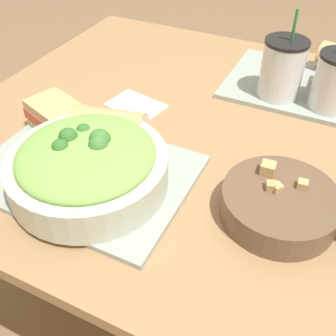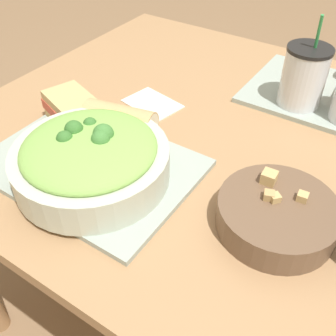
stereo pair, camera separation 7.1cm
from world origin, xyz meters
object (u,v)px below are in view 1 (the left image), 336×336
(soup_bowl, at_px, (279,203))
(napkin_folded, at_px, (136,105))
(sandwich_near, at_px, (58,117))
(salad_bowl, at_px, (88,165))
(baguette_near, at_px, (110,126))
(drink_cup_dark, at_px, (282,70))
(drink_cup_red, at_px, (336,83))

(soup_bowl, xyz_separation_m, napkin_folded, (-0.40, 0.21, -0.03))
(soup_bowl, bearing_deg, sandwich_near, 176.01)
(salad_bowl, distance_m, baguette_near, 0.14)
(soup_bowl, relative_size, baguette_near, 1.23)
(sandwich_near, bearing_deg, drink_cup_dark, 60.98)
(salad_bowl, xyz_separation_m, drink_cup_dark, (0.24, 0.48, 0.02))
(salad_bowl, relative_size, baguette_near, 1.78)
(soup_bowl, bearing_deg, drink_cup_red, 85.90)
(drink_cup_red, height_order, napkin_folded, drink_cup_red)
(salad_bowl, distance_m, napkin_folded, 0.31)
(sandwich_near, relative_size, napkin_folded, 1.04)
(napkin_folded, bearing_deg, sandwich_near, -119.14)
(soup_bowl, relative_size, sandwich_near, 1.30)
(sandwich_near, relative_size, drink_cup_dark, 0.72)
(salad_bowl, xyz_separation_m, napkin_folded, (-0.07, 0.29, -0.06))
(sandwich_near, relative_size, baguette_near, 0.95)
(drink_cup_dark, xyz_separation_m, napkin_folded, (-0.31, -0.19, -0.08))
(drink_cup_dark, distance_m, drink_cup_red, 0.13)
(baguette_near, xyz_separation_m, napkin_folded, (-0.03, 0.16, -0.05))
(soup_bowl, relative_size, drink_cup_red, 0.98)
(salad_bowl, relative_size, soup_bowl, 1.45)
(soup_bowl, height_order, drink_cup_dark, drink_cup_dark)
(sandwich_near, bearing_deg, soup_bowl, 15.30)
(drink_cup_dark, bearing_deg, baguette_near, -128.68)
(drink_cup_dark, bearing_deg, soup_bowl, -75.88)
(salad_bowl, distance_m, drink_cup_dark, 0.54)
(sandwich_near, height_order, napkin_folded, sandwich_near)
(sandwich_near, bearing_deg, salad_bowl, -16.97)
(soup_bowl, relative_size, napkin_folded, 1.34)
(salad_bowl, relative_size, drink_cup_dark, 1.35)
(salad_bowl, bearing_deg, napkin_folded, 102.92)
(soup_bowl, height_order, drink_cup_red, drink_cup_red)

